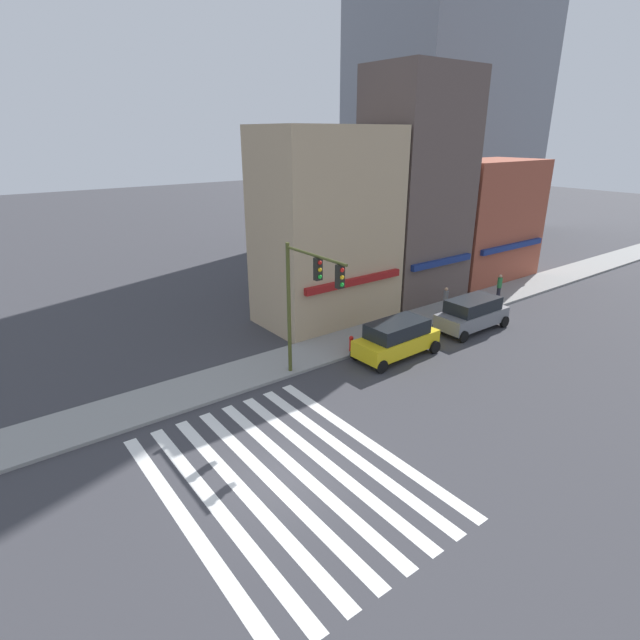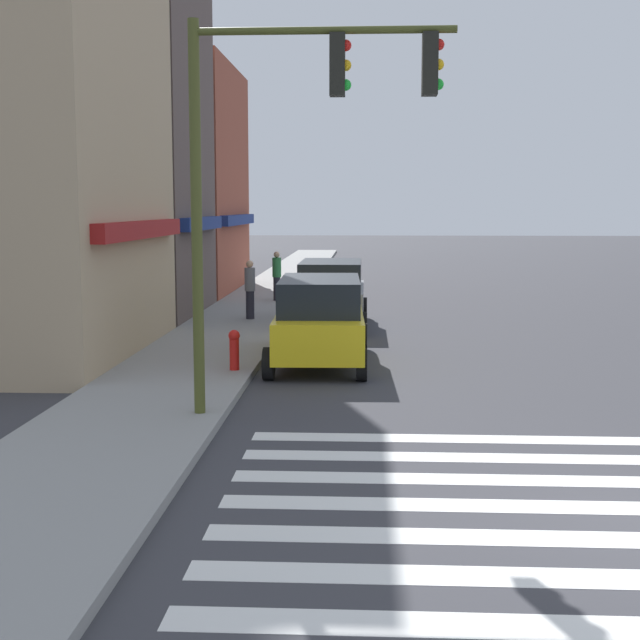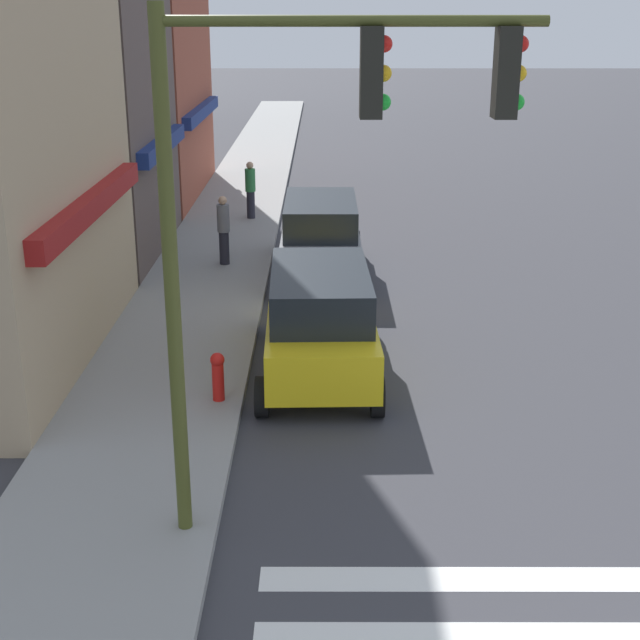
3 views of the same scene
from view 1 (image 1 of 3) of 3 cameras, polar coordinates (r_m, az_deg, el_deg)
ground_plane at (r=17.91m, az=-3.94°, el=-17.41°), size 200.00×200.00×0.00m
sidewalk_left at (r=23.54m, az=-14.13°, el=-7.75°), size 120.00×3.00×0.15m
crosswalk_stripes at (r=17.91m, az=-3.94°, el=-17.40°), size 7.65×10.80×0.01m
storefront_row at (r=35.02m, az=10.54°, el=12.10°), size 24.09×5.30×14.97m
traffic_signal at (r=21.67m, az=-1.47°, el=3.48°), size 0.32×4.20×6.45m
suv_yellow at (r=26.16m, az=8.76°, el=-2.05°), size 4.75×2.12×1.94m
suv_grey at (r=30.73m, az=17.01°, el=0.75°), size 4.70×2.12×1.94m
pedestrian_green_top at (r=36.56m, az=19.81°, el=3.62°), size 0.32×0.32×1.77m
pedestrian_grey_coat at (r=32.53m, az=14.14°, el=2.21°), size 0.32×0.32×1.77m
fire_hydrant at (r=26.41m, az=3.58°, el=-2.60°), size 0.24×0.24×0.84m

